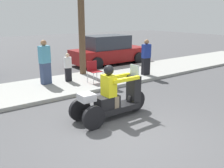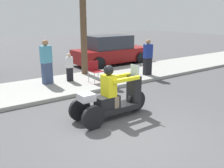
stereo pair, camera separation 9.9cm
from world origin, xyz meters
name	(u,v)px [view 1 (the left image)]	position (x,y,z in m)	size (l,w,h in m)	color
ground_plane	(129,136)	(0.00, 0.00, 0.00)	(60.00, 60.00, 0.00)	#4C4C4F
sidewalk_strip	(49,88)	(0.00, 4.60, 0.06)	(28.00, 2.80, 0.12)	#9E9E99
motorcycle_trike	(112,99)	(0.31, 1.08, 0.52)	(2.23, 0.76, 1.44)	black
spectator_mid_group	(45,63)	(0.06, 4.97, 0.92)	(0.44, 0.32, 1.66)	#38476B
spectator_far_back	(68,68)	(0.93, 4.82, 0.65)	(0.29, 0.21, 1.11)	black
spectator_by_tree	(146,58)	(4.17, 3.82, 0.86)	(0.38, 0.25, 1.54)	black
folding_chair_curbside	(94,69)	(1.65, 4.09, 0.62)	(0.46, 0.46, 0.82)	#A5A8AD
parked_car_lot_far	(108,51)	(4.66, 7.29, 0.75)	(4.30, 1.94, 1.60)	maroon
tree_trunk	(82,35)	(2.06, 5.63, 1.83)	(0.28, 0.28, 3.41)	brown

